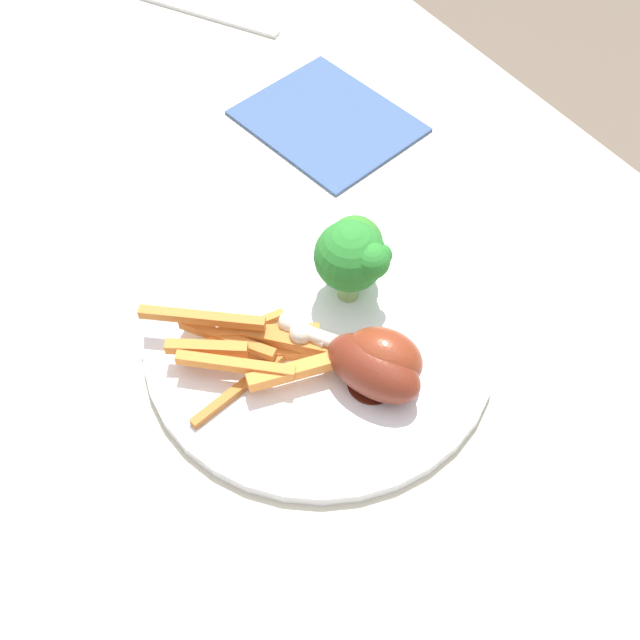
% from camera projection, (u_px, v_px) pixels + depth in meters
% --- Properties ---
extents(ground_plane, '(6.00, 6.00, 0.00)m').
position_uv_depth(ground_plane, '(301.00, 586.00, 1.29)').
color(ground_plane, '#6B5B4C').
extents(dining_table, '(1.25, 0.78, 0.74)m').
position_uv_depth(dining_table, '(288.00, 376.00, 0.77)').
color(dining_table, beige).
rests_on(dining_table, ground_plane).
extents(dinner_plate, '(0.29, 0.29, 0.01)m').
position_uv_depth(dinner_plate, '(320.00, 338.00, 0.67)').
color(dinner_plate, white).
rests_on(dinner_plate, dining_table).
extents(broccoli_floret_front, '(0.05, 0.05, 0.07)m').
position_uv_depth(broccoli_floret_front, '(353.00, 246.00, 0.67)').
color(broccoli_floret_front, '#7DA654').
rests_on(broccoli_floret_front, dinner_plate).
extents(broccoli_floret_middle, '(0.07, 0.06, 0.08)m').
position_uv_depth(broccoli_floret_middle, '(353.00, 258.00, 0.65)').
color(broccoli_floret_middle, '#80B05F').
rests_on(broccoli_floret_middle, dinner_plate).
extents(carrot_fries_pile, '(0.14, 0.14, 0.03)m').
position_uv_depth(carrot_fries_pile, '(255.00, 349.00, 0.64)').
color(carrot_fries_pile, orange).
rests_on(carrot_fries_pile, dinner_plate).
extents(chicken_drumstick_near, '(0.11, 0.09, 0.05)m').
position_uv_depth(chicken_drumstick_near, '(377.00, 357.00, 0.62)').
color(chicken_drumstick_near, '#5C1E10').
rests_on(chicken_drumstick_near, dinner_plate).
extents(chicken_drumstick_far, '(0.13, 0.07, 0.05)m').
position_uv_depth(chicken_drumstick_far, '(368.00, 365.00, 0.62)').
color(chicken_drumstick_far, '#4E180F').
rests_on(chicken_drumstick_far, dinner_plate).
extents(fork, '(0.17, 0.11, 0.00)m').
position_uv_depth(fork, '(207.00, 14.00, 0.95)').
color(fork, silver).
rests_on(fork, dining_table).
extents(napkin, '(0.19, 0.16, 0.00)m').
position_uv_depth(napkin, '(328.00, 121.00, 0.84)').
color(napkin, '#3D5684').
rests_on(napkin, dining_table).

